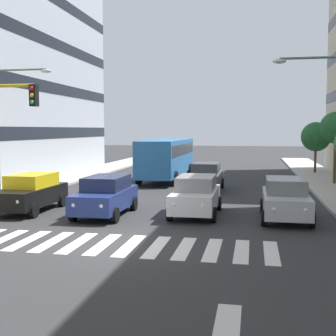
{
  "coord_description": "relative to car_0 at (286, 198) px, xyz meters",
  "views": [
    {
      "loc": [
        -4.36,
        13.91,
        3.77
      ],
      "look_at": [
        -0.68,
        -5.47,
        2.08
      ],
      "focal_mm": 48.2,
      "sensor_mm": 36.0,
      "label": 1
    }
  ],
  "objects": [
    {
      "name": "car_1",
      "position": [
        3.81,
        -0.28,
        0.0
      ],
      "size": [
        2.02,
        4.44,
        1.72
      ],
      "color": "silver",
      "rests_on": "ground_plane"
    },
    {
      "name": "car_0",
      "position": [
        0.0,
        0.0,
        0.0
      ],
      "size": [
        2.02,
        4.44,
        1.72
      ],
      "color": "#B2B7BC",
      "rests_on": "ground_plane"
    },
    {
      "name": "bus_behind_traffic",
      "position": [
        7.7,
        -13.83,
        0.97
      ],
      "size": [
        2.78,
        10.5,
        3.0
      ],
      "color": "#286BAD",
      "rests_on": "ground_plane"
    },
    {
      "name": "lane_arrow_0",
      "position": [
        1.79,
        10.86,
        -0.88
      ],
      "size": [
        0.5,
        2.2,
        0.01
      ],
      "primitive_type": "cube",
      "color": "silver",
      "rests_on": "ground_plane"
    },
    {
      "name": "car_2",
      "position": [
        7.7,
        0.54,
        0.0
      ],
      "size": [
        2.02,
        4.44,
        1.72
      ],
      "color": "navy",
      "rests_on": "ground_plane"
    },
    {
      "name": "crosswalk_markings",
      "position": [
        5.71,
        5.36,
        -0.88
      ],
      "size": [
        10.35,
        2.8,
        0.01
      ],
      "color": "silver",
      "rests_on": "ground_plane"
    },
    {
      "name": "ground_plane",
      "position": [
        5.71,
        5.36,
        -0.89
      ],
      "size": [
        180.0,
        180.0,
        0.0
      ],
      "primitive_type": "plane",
      "color": "#2D2D30"
    },
    {
      "name": "street_lamp_right",
      "position": [
        13.61,
        -1.63,
        3.43
      ],
      "size": [
        3.09,
        0.28,
        6.72
      ],
      "color": "#4C6B56",
      "rests_on": "sidewalk_right"
    },
    {
      "name": "car_row2_0",
      "position": [
        4.2,
        -8.17,
        0.0
      ],
      "size": [
        2.02,
        4.44,
        1.72
      ],
      "color": "#474C51",
      "rests_on": "ground_plane"
    },
    {
      "name": "street_tree_2",
      "position": [
        -4.04,
        -12.47,
        2.97
      ],
      "size": [
        2.14,
        2.14,
        4.8
      ],
      "color": "#513823",
      "rests_on": "sidewalk_left"
    },
    {
      "name": "car_3",
      "position": [
        11.42,
        0.21,
        0.0
      ],
      "size": [
        2.02,
        4.44,
        1.72
      ],
      "color": "black",
      "rests_on": "ground_plane"
    },
    {
      "name": "street_tree_3",
      "position": [
        -3.77,
        -20.18,
        2.26
      ],
      "size": [
        2.46,
        2.46,
        4.24
      ],
      "color": "#513823",
      "rests_on": "sidewalk_left"
    }
  ]
}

